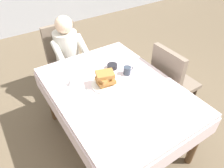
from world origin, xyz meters
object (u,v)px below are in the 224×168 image
at_px(plate_breakfast, 106,85).
at_px(chair_right_side, 171,79).
at_px(diner_person, 68,51).
at_px(cup_coffee, 127,70).
at_px(bowl_butter, 112,66).
at_px(dining_table_main, 116,96).
at_px(fork_left_of_plate, 90,93).
at_px(knife_right_of_plate, 123,80).
at_px(breakfast_stack, 105,78).
at_px(syrup_pitcher, 71,82).
at_px(spoon_near_edge, 125,103).
at_px(chair_diner, 65,55).

bearing_deg(plate_breakfast, chair_right_side, -6.57).
relative_size(diner_person, cup_coffee, 9.91).
relative_size(cup_coffee, bowl_butter, 1.03).
relative_size(dining_table_main, fork_left_of_plate, 8.47).
distance_m(dining_table_main, chair_right_side, 0.78).
bearing_deg(cup_coffee, knife_right_of_plate, -147.22).
distance_m(chair_right_side, breakfast_stack, 0.88).
bearing_deg(chair_right_side, syrup_pitcher, -104.72).
distance_m(chair_right_side, knife_right_of_plate, 0.67).
bearing_deg(cup_coffee, spoon_near_edge, -128.86).
bearing_deg(chair_diner, knife_right_of_plate, 99.59).
height_order(cup_coffee, syrup_pitcher, cup_coffee).
xyz_separation_m(chair_right_side, bowl_butter, (-0.61, 0.31, 0.23)).
relative_size(cup_coffee, fork_left_of_plate, 0.63).
bearing_deg(knife_right_of_plate, bowl_butter, -1.54).
xyz_separation_m(diner_person, bowl_butter, (0.21, -0.71, 0.09)).
bearing_deg(knife_right_of_plate, plate_breakfast, 87.71).
relative_size(plate_breakfast, fork_left_of_plate, 1.56).
bearing_deg(cup_coffee, plate_breakfast, -172.10).
relative_size(plate_breakfast, spoon_near_edge, 1.87).
bearing_deg(diner_person, knife_right_of_plate, 101.15).
height_order(fork_left_of_plate, knife_right_of_plate, same).
relative_size(bowl_butter, syrup_pitcher, 1.38).
distance_m(chair_diner, spoon_near_edge, 1.39).
distance_m(diner_person, chair_right_side, 1.31).
bearing_deg(spoon_near_edge, dining_table_main, 93.29).
xyz_separation_m(diner_person, breakfast_stack, (-0.00, -0.91, 0.15)).
height_order(chair_right_side, syrup_pitcher, chair_right_side).
bearing_deg(chair_diner, spoon_near_edge, 90.02).
height_order(dining_table_main, cup_coffee, cup_coffee).
distance_m(chair_diner, bowl_butter, 0.92).
bearing_deg(bowl_butter, diner_person, 106.26).
relative_size(chair_diner, breakfast_stack, 4.69).
distance_m(syrup_pitcher, knife_right_of_plate, 0.51).
distance_m(plate_breakfast, bowl_butter, 0.30).
distance_m(diner_person, breakfast_stack, 0.92).
height_order(plate_breakfast, fork_left_of_plate, plate_breakfast).
xyz_separation_m(dining_table_main, chair_diner, (-0.05, 1.17, -0.12)).
distance_m(breakfast_stack, spoon_near_edge, 0.32).
distance_m(plate_breakfast, fork_left_of_plate, 0.19).
relative_size(breakfast_stack, spoon_near_edge, 1.32).
bearing_deg(knife_right_of_plate, chair_right_side, -93.01).
bearing_deg(breakfast_stack, knife_right_of_plate, -8.40).
distance_m(dining_table_main, breakfast_stack, 0.20).
distance_m(bowl_butter, knife_right_of_plate, 0.23).
height_order(dining_table_main, knife_right_of_plate, knife_right_of_plate).
bearing_deg(dining_table_main, fork_left_of_plate, 162.86).
height_order(plate_breakfast, cup_coffee, cup_coffee).
xyz_separation_m(chair_right_side, fork_left_of_plate, (-1.01, 0.07, 0.21)).
distance_m(chair_right_side, fork_left_of_plate, 1.04).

